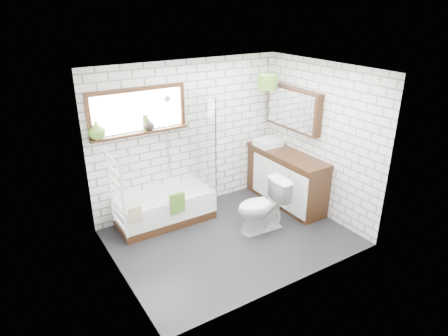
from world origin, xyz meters
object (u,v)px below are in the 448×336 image
bathtub (165,208)px  toilet (262,206)px  vanity (286,178)px  basin (268,142)px  pendant (268,82)px

bathtub → toilet: (1.17, -1.02, 0.16)m
vanity → basin: bearing=97.4°
vanity → pendant: 1.68m
basin → toilet: 1.42m
basin → vanity: bearing=-82.6°
bathtub → basin: bearing=-1.0°
vanity → toilet: (-0.91, -0.52, -0.06)m
vanity → pendant: (-0.19, 0.38, 1.63)m
vanity → toilet: size_ratio=2.01×
toilet → pendant: (0.72, 0.90, 1.69)m
basin → toilet: (-0.85, -0.98, -0.59)m
toilet → pendant: bearing=145.2°
toilet → vanity: bearing=123.6°
bathtub → vanity: 2.15m
basin → pendant: (-0.13, -0.08, 1.10)m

